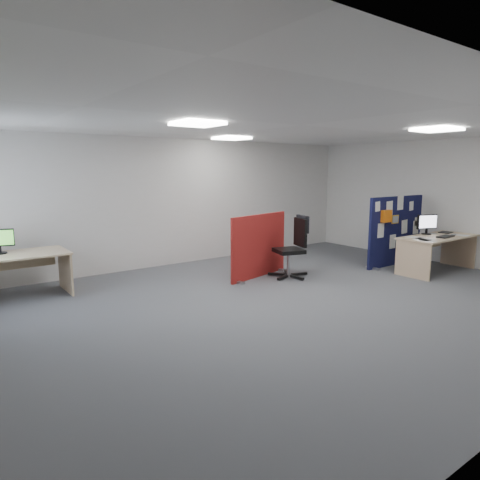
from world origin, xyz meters
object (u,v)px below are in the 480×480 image
main_desk (435,244)px  office_chair (295,243)px  red_divider (259,246)px  navy_divider (395,230)px  monitor_main (427,223)px  second_desk (7,265)px

main_desk → office_chair: size_ratio=1.53×
main_desk → red_divider: bearing=150.3°
navy_divider → office_chair: 2.54m
office_chair → main_desk: bearing=-10.8°
navy_divider → monitor_main: navy_divider is taller
red_divider → office_chair: red_divider is taller
navy_divider → monitor_main: 0.68m
monitor_main → red_divider: (-3.14, 1.57, -0.37)m
main_desk → office_chair: (-2.60, 1.36, 0.10)m
monitor_main → navy_divider: bearing=119.5°
main_desk → second_desk: (-7.26, 3.00, -0.00)m
navy_divider → red_divider: 3.16m
navy_divider → red_divider: navy_divider is taller
red_divider → second_desk: 4.30m
monitor_main → office_chair: bearing=174.7°
red_divider → monitor_main: bearing=-40.2°
monitor_main → red_divider: bearing=171.9°
monitor_main → office_chair: size_ratio=0.39×
red_divider → second_desk: red_divider is taller
second_desk → navy_divider: bearing=-16.7°
main_desk → office_chair: bearing=152.3°
red_divider → main_desk: bearing=-43.2°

